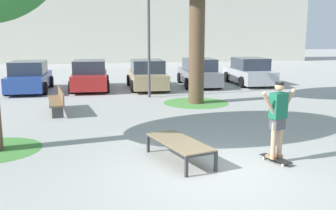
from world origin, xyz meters
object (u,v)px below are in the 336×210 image
car_tan (147,75)px  car_silver (249,72)px  skater (278,115)px  skateboard (276,159)px  park_bench (57,100)px  car_blue (29,77)px  car_grey (199,73)px  skate_box (179,143)px  light_post (149,10)px  car_red (90,76)px

car_tan → car_silver: bearing=6.9°
skater → car_tan: skater is taller
skateboard → park_bench: (-5.36, 6.46, 0.37)m
car_tan → car_blue: bearing=179.7°
car_tan → car_grey: 2.98m
car_tan → skate_box: bearing=-93.2°
car_blue → car_tan: bearing=-0.3°
skateboard → light_post: (-1.67, 9.30, 3.75)m
skater → light_post: (-1.67, 9.30, 2.75)m
skate_box → car_red: size_ratio=0.48×
car_tan → light_post: (-0.23, -2.75, 3.13)m
skate_box → light_post: 9.51m
car_blue → car_grey: same height
car_red → car_silver: size_ratio=1.00×
car_red → car_silver: same height
skateboard → car_red: bearing=109.6°
car_blue → car_silver: 11.69m
skater → car_tan: (-1.44, 12.06, -0.38)m
skate_box → skateboard: skate_box is taller
skateboard → light_post: 10.17m
car_silver → light_post: size_ratio=0.72×
car_red → car_grey: same height
car_tan → car_silver: same height
car_blue → light_post: (5.61, -2.79, 3.13)m
skate_box → car_blue: car_blue is taller
skater → car_blue: 14.11m
car_blue → light_post: 7.00m
skateboard → car_silver: size_ratio=0.19×
skateboard → car_grey: car_grey is taller
skateboard → car_silver: 13.51m
car_red → car_blue: bearing=-176.6°
car_grey → park_bench: car_grey is taller
car_red → car_tan: size_ratio=1.00×
car_grey → skater: bearing=-96.6°
skater → car_red: (-4.36, 12.26, -0.38)m
skater → park_bench: (-5.36, 6.46, -0.62)m
park_bench → light_post: light_post is taller
skateboard → car_red: size_ratio=0.19×
car_silver → skateboard: bearing=-109.0°
light_post → skateboard: bearing=-79.8°
car_grey → light_post: 5.57m
car_red → light_post: bearing=-47.8°
car_tan → car_silver: 5.88m
car_tan → skater: bearing=-83.2°
skate_box → car_grey: (3.56, 12.23, 0.28)m
car_grey → skate_box: bearing=-106.2°
car_grey → car_silver: size_ratio=1.01×
skater → car_tan: bearing=96.8°
skateboard → skater: 0.99m
car_tan → light_post: light_post is taller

